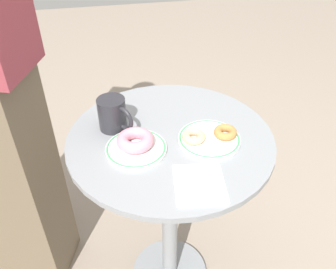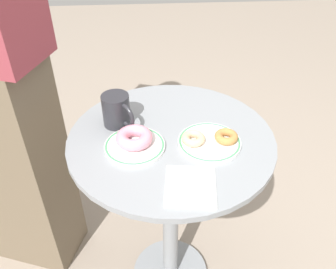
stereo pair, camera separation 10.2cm
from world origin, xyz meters
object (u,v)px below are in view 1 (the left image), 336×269
object	(u,v)px
plate_left	(136,148)
coffee_mug	(113,114)
donut_glazed	(194,136)
cafe_table	(170,189)
paper_napkin	(199,184)
donut_pink_frosted	(135,140)
donut_old_fashioned	(225,132)
plate_right	(209,139)

from	to	relation	value
plate_left	coffee_mug	bearing A→B (deg)	113.45
donut_glazed	plate_left	bearing A→B (deg)	-179.70
cafe_table	donut_glazed	xyz separation A→B (m)	(0.06, -0.04, 0.24)
cafe_table	plate_left	distance (m)	0.25
paper_napkin	plate_left	bearing A→B (deg)	130.11
donut_pink_frosted	donut_old_fashioned	world-z (taller)	donut_pink_frosted
cafe_table	donut_old_fashioned	size ratio (longest dim) A/B	10.86
plate_right	donut_glazed	size ratio (longest dim) A/B	2.69
donut_pink_frosted	donut_old_fashioned	size ratio (longest dim) A/B	1.55
donut_pink_frosted	plate_right	bearing A→B (deg)	-1.99
donut_pink_frosted	paper_napkin	size ratio (longest dim) A/B	0.74
cafe_table	coffee_mug	xyz separation A→B (m)	(-0.16, 0.07, 0.27)
cafe_table	paper_napkin	bearing A→B (deg)	-81.21
plate_right	donut_pink_frosted	xyz separation A→B (m)	(-0.21, 0.01, 0.02)
plate_right	donut_old_fashioned	distance (m)	0.05
plate_right	coffee_mug	bearing A→B (deg)	156.24
donut_old_fashioned	coffee_mug	xyz separation A→B (m)	(-0.31, 0.11, 0.03)
coffee_mug	plate_right	bearing A→B (deg)	-23.76
donut_old_fashioned	paper_napkin	xyz separation A→B (m)	(-0.12, -0.17, -0.02)
plate_right	coffee_mug	xyz separation A→B (m)	(-0.26, 0.12, 0.04)
plate_left	donut_pink_frosted	bearing A→B (deg)	92.46
plate_right	coffee_mug	size ratio (longest dim) A/B	1.60
donut_pink_frosted	coffee_mug	xyz separation A→B (m)	(-0.05, 0.11, 0.02)
coffee_mug	donut_glazed	bearing A→B (deg)	-28.33
donut_pink_frosted	cafe_table	bearing A→B (deg)	17.49
plate_left	donut_pink_frosted	world-z (taller)	donut_pink_frosted
plate_right	paper_napkin	size ratio (longest dim) A/B	1.29
cafe_table	donut_old_fashioned	distance (m)	0.29
plate_left	coffee_mug	world-z (taller)	coffee_mug
plate_left	plate_right	size ratio (longest dim) A/B	0.95
donut_old_fashioned	donut_glazed	distance (m)	0.09
donut_glazed	paper_napkin	world-z (taller)	donut_glazed
cafe_table	plate_left	size ratio (longest dim) A/B	4.23
donut_old_fashioned	paper_napkin	world-z (taller)	donut_old_fashioned
cafe_table	plate_right	bearing A→B (deg)	-21.11
donut_pink_frosted	paper_napkin	bearing A→B (deg)	-51.29
plate_right	coffee_mug	distance (m)	0.29
coffee_mug	donut_pink_frosted	bearing A→B (deg)	-65.04
plate_right	donut_glazed	xyz separation A→B (m)	(-0.05, -0.00, 0.02)
plate_right	donut_glazed	world-z (taller)	donut_glazed
cafe_table	coffee_mug	size ratio (longest dim) A/B	6.47
donut_pink_frosted	paper_napkin	xyz separation A→B (m)	(0.14, -0.17, -0.03)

